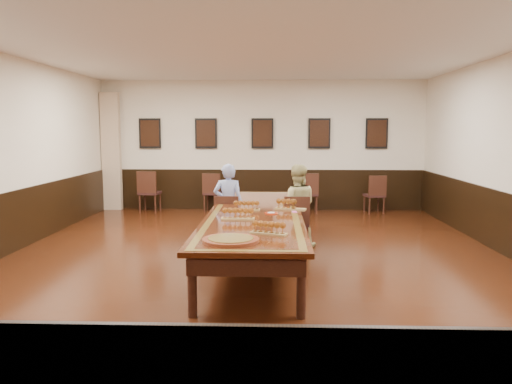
{
  "coord_description": "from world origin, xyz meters",
  "views": [
    {
      "loc": [
        0.28,
        -7.44,
        2.0
      ],
      "look_at": [
        0.0,
        0.5,
        1.0
      ],
      "focal_mm": 35.0,
      "sensor_mm": 36.0,
      "label": 1
    }
  ],
  "objects_px": {
    "chair_woman": "(297,221)",
    "conference_table": "(255,222)",
    "carved_platter": "(231,240)",
    "spare_chair_c": "(309,193)",
    "chair_man": "(228,220)",
    "spare_chair_a": "(150,191)",
    "spare_chair_b": "(213,192)",
    "spare_chair_d": "(374,194)",
    "person_woman": "(297,206)",
    "person_man": "(228,204)"
  },
  "relations": [
    {
      "from": "chair_woman",
      "to": "spare_chair_c",
      "type": "xyz_separation_m",
      "value": [
        0.45,
        3.64,
        0.03
      ]
    },
    {
      "from": "spare_chair_c",
      "to": "carved_platter",
      "type": "relative_size",
      "value": 1.3
    },
    {
      "from": "chair_woman",
      "to": "spare_chair_a",
      "type": "bearing_deg",
      "value": -45.01
    },
    {
      "from": "spare_chair_d",
      "to": "person_woman",
      "type": "height_order",
      "value": "person_woman"
    },
    {
      "from": "conference_table",
      "to": "spare_chair_b",
      "type": "bearing_deg",
      "value": 104.45
    },
    {
      "from": "chair_woman",
      "to": "carved_platter",
      "type": "xyz_separation_m",
      "value": [
        -0.87,
        -2.88,
        0.32
      ]
    },
    {
      "from": "chair_man",
      "to": "spare_chair_c",
      "type": "distance_m",
      "value": 3.88
    },
    {
      "from": "chair_man",
      "to": "spare_chair_a",
      "type": "distance_m",
      "value": 4.12
    },
    {
      "from": "spare_chair_b",
      "to": "chair_man",
      "type": "bearing_deg",
      "value": 105.41
    },
    {
      "from": "spare_chair_b",
      "to": "person_man",
      "type": "xyz_separation_m",
      "value": [
        0.71,
        -3.62,
        0.24
      ]
    },
    {
      "from": "spare_chair_a",
      "to": "person_woman",
      "type": "relative_size",
      "value": 0.71
    },
    {
      "from": "chair_woman",
      "to": "conference_table",
      "type": "distance_m",
      "value": 1.12
    },
    {
      "from": "person_woman",
      "to": "conference_table",
      "type": "relative_size",
      "value": 0.28
    },
    {
      "from": "spare_chair_b",
      "to": "spare_chair_a",
      "type": "bearing_deg",
      "value": 13.66
    },
    {
      "from": "carved_platter",
      "to": "spare_chair_c",
      "type": "bearing_deg",
      "value": 78.56
    },
    {
      "from": "person_man",
      "to": "person_woman",
      "type": "height_order",
      "value": "person_man"
    },
    {
      "from": "person_man",
      "to": "spare_chair_a",
      "type": "bearing_deg",
      "value": -54.59
    },
    {
      "from": "carved_platter",
      "to": "spare_chair_b",
      "type": "bearing_deg",
      "value": 98.64
    },
    {
      "from": "person_man",
      "to": "person_woman",
      "type": "distance_m",
      "value": 1.19
    },
    {
      "from": "spare_chair_b",
      "to": "spare_chair_d",
      "type": "bearing_deg",
      "value": -178.75
    },
    {
      "from": "spare_chair_d",
      "to": "carved_platter",
      "type": "relative_size",
      "value": 1.24
    },
    {
      "from": "conference_table",
      "to": "carved_platter",
      "type": "height_order",
      "value": "carved_platter"
    },
    {
      "from": "chair_woman",
      "to": "carved_platter",
      "type": "relative_size",
      "value": 1.21
    },
    {
      "from": "chair_woman",
      "to": "person_man",
      "type": "relative_size",
      "value": 0.64
    },
    {
      "from": "person_woman",
      "to": "conference_table",
      "type": "xyz_separation_m",
      "value": [
        -0.68,
        -0.98,
        -0.1
      ]
    },
    {
      "from": "chair_man",
      "to": "person_man",
      "type": "xyz_separation_m",
      "value": [
        0.0,
        0.09,
        0.26
      ]
    },
    {
      "from": "chair_man",
      "to": "conference_table",
      "type": "height_order",
      "value": "chair_man"
    },
    {
      "from": "chair_man",
      "to": "spare_chair_b",
      "type": "height_order",
      "value": "spare_chair_b"
    },
    {
      "from": "chair_woman",
      "to": "person_man",
      "type": "bearing_deg",
      "value": -8.75
    },
    {
      "from": "spare_chair_d",
      "to": "chair_woman",
      "type": "bearing_deg",
      "value": 50.96
    },
    {
      "from": "spare_chair_c",
      "to": "spare_chair_b",
      "type": "bearing_deg",
      "value": -3.89
    },
    {
      "from": "person_woman",
      "to": "conference_table",
      "type": "height_order",
      "value": "person_woman"
    },
    {
      "from": "chair_woman",
      "to": "spare_chair_a",
      "type": "xyz_separation_m",
      "value": [
        -3.4,
        3.59,
        0.05
      ]
    },
    {
      "from": "chair_man",
      "to": "conference_table",
      "type": "xyz_separation_m",
      "value": [
        0.51,
        -1.0,
        0.17
      ]
    },
    {
      "from": "spare_chair_c",
      "to": "carved_platter",
      "type": "height_order",
      "value": "spare_chair_c"
    },
    {
      "from": "spare_chair_b",
      "to": "spare_chair_d",
      "type": "distance_m",
      "value": 3.91
    },
    {
      "from": "chair_man",
      "to": "person_man",
      "type": "height_order",
      "value": "person_man"
    },
    {
      "from": "chair_woman",
      "to": "person_man",
      "type": "height_order",
      "value": "person_man"
    },
    {
      "from": "person_man",
      "to": "conference_table",
      "type": "height_order",
      "value": "person_man"
    },
    {
      "from": "spare_chair_d",
      "to": "person_woman",
      "type": "bearing_deg",
      "value": 50.33
    },
    {
      "from": "spare_chair_b",
      "to": "person_woman",
      "type": "relative_size",
      "value": 0.66
    },
    {
      "from": "person_woman",
      "to": "spare_chair_a",
      "type": "bearing_deg",
      "value": -44.21
    },
    {
      "from": "person_man",
      "to": "carved_platter",
      "type": "height_order",
      "value": "person_man"
    },
    {
      "from": "chair_woman",
      "to": "conference_table",
      "type": "bearing_deg",
      "value": 54.1
    },
    {
      "from": "chair_man",
      "to": "person_woman",
      "type": "height_order",
      "value": "person_woman"
    },
    {
      "from": "spare_chair_d",
      "to": "carved_platter",
      "type": "xyz_separation_m",
      "value": [
        -2.89,
        -6.49,
        0.31
      ]
    },
    {
      "from": "spare_chair_c",
      "to": "person_woman",
      "type": "height_order",
      "value": "person_woman"
    },
    {
      "from": "spare_chair_d",
      "to": "person_man",
      "type": "height_order",
      "value": "person_man"
    },
    {
      "from": "chair_woman",
      "to": "spare_chair_b",
      "type": "distance_m",
      "value": 4.27
    },
    {
      "from": "spare_chair_c",
      "to": "person_man",
      "type": "height_order",
      "value": "person_man"
    }
  ]
}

